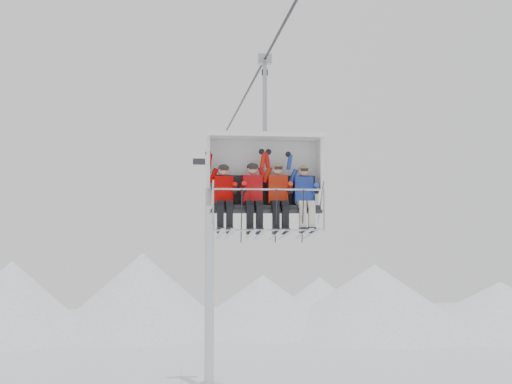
{
  "coord_description": "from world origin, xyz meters",
  "views": [
    {
      "loc": [
        -1.97,
        -15.74,
        9.56
      ],
      "look_at": [
        0.0,
        0.0,
        10.38
      ],
      "focal_mm": 45.0,
      "sensor_mm": 36.0,
      "label": 1
    }
  ],
  "objects": [
    {
      "name": "skier_far_left",
      "position": [
        -0.93,
        -1.77,
        10.21
      ],
      "size": [
        0.41,
        1.69,
        1.64
      ],
      "color": "#C00402",
      "rests_on": "chairlift_carrier"
    },
    {
      "name": "skier_far_right",
      "position": [
        0.86,
        -1.77,
        10.21
      ],
      "size": [
        0.41,
        1.69,
        1.64
      ],
      "color": "#203AA1",
      "rests_on": "chairlift_carrier"
    },
    {
      "name": "haul_cable",
      "position": [
        0.0,
        0.0,
        13.3
      ],
      "size": [
        0.06,
        50.0,
        0.06
      ],
      "primitive_type": "cylinder",
      "rotation": [
        1.57,
        0.0,
        0.0
      ],
      "color": "#2C2C31",
      "rests_on": "lift_tower_left"
    },
    {
      "name": "chairlift_carrier",
      "position": [
        0.0,
        -1.46,
        10.72
      ],
      "size": [
        2.6,
        1.17,
        3.98
      ],
      "color": "black",
      "rests_on": "haul_cable"
    },
    {
      "name": "lift_tower_right",
      "position": [
        0.0,
        22.0,
        5.78
      ],
      "size": [
        2.0,
        1.8,
        13.48
      ],
      "color": "silver",
      "rests_on": "ground"
    },
    {
      "name": "ridgeline",
      "position": [
        -1.58,
        42.05,
        2.84
      ],
      "size": [
        72.0,
        21.0,
        7.0
      ],
      "color": "white",
      "rests_on": "ground"
    },
    {
      "name": "skier_center_right",
      "position": [
        0.27,
        -1.77,
        10.23
      ],
      "size": [
        0.43,
        1.69,
        1.7
      ],
      "color": "#B8220B",
      "rests_on": "chairlift_carrier"
    },
    {
      "name": "skier_center_left",
      "position": [
        -0.29,
        -1.77,
        10.23
      ],
      "size": [
        0.43,
        1.69,
        1.7
      ],
      "color": "red",
      "rests_on": "chairlift_carrier"
    }
  ]
}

